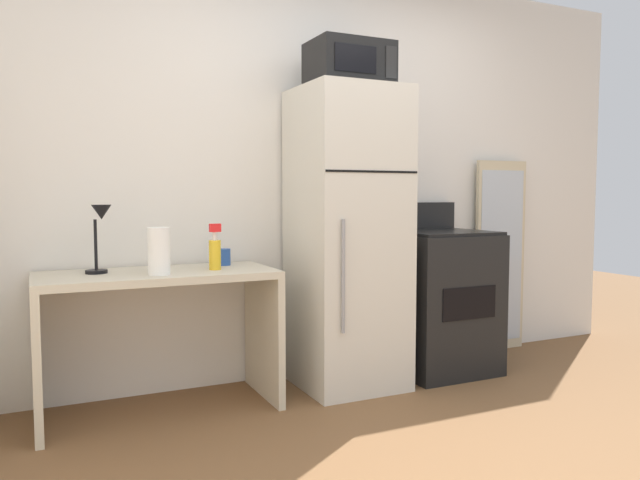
% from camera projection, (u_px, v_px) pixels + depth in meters
% --- Properties ---
extents(ground_plane, '(12.00, 12.00, 0.00)m').
position_uv_depth(ground_plane, '(490.00, 475.00, 2.51)').
color(ground_plane, brown).
extents(wall_back_white, '(5.00, 0.10, 2.60)m').
position_uv_depth(wall_back_white, '(316.00, 172.00, 3.94)').
color(wall_back_white, silver).
rests_on(wall_back_white, ground).
extents(desk, '(1.22, 0.57, 0.75)m').
position_uv_depth(desk, '(158.00, 313.00, 3.22)').
color(desk, beige).
rests_on(desk, ground).
extents(desk_lamp, '(0.14, 0.12, 0.35)m').
position_uv_depth(desk_lamp, '(100.00, 227.00, 3.11)').
color(desk_lamp, black).
rests_on(desk_lamp, desk).
extents(spray_bottle, '(0.06, 0.06, 0.25)m').
position_uv_depth(spray_bottle, '(215.00, 252.00, 3.28)').
color(spray_bottle, yellow).
rests_on(spray_bottle, desk).
extents(paper_towel_roll, '(0.11, 0.11, 0.24)m').
position_uv_depth(paper_towel_roll, '(159.00, 251.00, 3.07)').
color(paper_towel_roll, white).
rests_on(paper_towel_roll, desk).
extents(coffee_mug, '(0.08, 0.08, 0.09)m').
position_uv_depth(coffee_mug, '(224.00, 257.00, 3.49)').
color(coffee_mug, '#264C99').
rests_on(coffee_mug, desk).
extents(refrigerator, '(0.59, 0.63, 1.78)m').
position_uv_depth(refrigerator, '(347.00, 239.00, 3.65)').
color(refrigerator, beige).
rests_on(refrigerator, ground).
extents(microwave, '(0.46, 0.35, 0.26)m').
position_uv_depth(microwave, '(349.00, 65.00, 3.56)').
color(microwave, black).
rests_on(microwave, refrigerator).
extents(oven_range, '(0.62, 0.61, 1.10)m').
position_uv_depth(oven_range, '(439.00, 300.00, 3.98)').
color(oven_range, black).
rests_on(oven_range, ground).
extents(leaning_mirror, '(0.44, 0.03, 1.40)m').
position_uv_depth(leaning_mirror, '(500.00, 256.00, 4.51)').
color(leaning_mirror, '#C6B793').
rests_on(leaning_mirror, ground).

